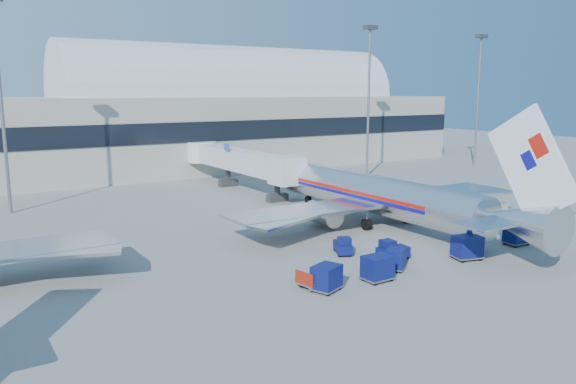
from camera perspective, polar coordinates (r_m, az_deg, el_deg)
ground at (r=46.57m, az=3.82°, el=-5.95°), size 260.00×260.00×0.00m
terminal at (r=93.00m, az=-24.60°, el=5.92°), size 170.00×28.15×21.00m
airliner_main at (r=55.48m, az=9.43°, el=-0.34°), size 32.00×37.26×12.07m
jetbridge_near at (r=75.57m, az=-5.40°, el=3.29°), size 4.40×27.50×6.25m
mast_east at (r=86.96m, az=8.24°, el=11.29°), size 2.00×1.20×22.60m
mast_far_east at (r=104.97m, az=18.83°, el=10.65°), size 2.00×1.20×22.60m
barrier_near at (r=59.90m, az=16.68°, el=-2.28°), size 3.00×0.55×0.90m
barrier_mid at (r=62.39m, az=18.67°, el=-1.90°), size 3.00×0.55×0.90m
barrier_far at (r=64.96m, az=20.50°, el=-1.55°), size 3.00×0.55×0.90m
tug_lead at (r=44.54m, az=10.51°, el=-5.86°), size 2.59×1.45×1.63m
tug_right at (r=53.70m, az=18.32°, el=-3.47°), size 2.74×2.00×1.61m
tug_left at (r=45.50m, az=5.61°, el=-5.47°), size 2.03×2.57×1.50m
cart_train_a at (r=42.13m, az=10.89°, el=-6.67°), size 2.24×2.13×1.57m
cart_train_b at (r=39.46m, az=9.08°, el=-7.60°), size 2.06×1.60×1.79m
cart_train_c at (r=37.20m, az=3.93°, el=-8.65°), size 2.37×2.11×1.73m
cart_solo_near at (r=45.97m, az=17.74°, el=-5.33°), size 2.49×2.13×1.89m
cart_solo_far at (r=51.75m, az=22.21°, el=-3.98°), size 2.05×1.60×1.75m
cart_open_red at (r=38.05m, az=2.88°, el=-8.95°), size 2.64×2.08×0.64m
ramp_worker at (r=51.08m, az=25.52°, el=-4.47°), size 0.75×0.75×1.76m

